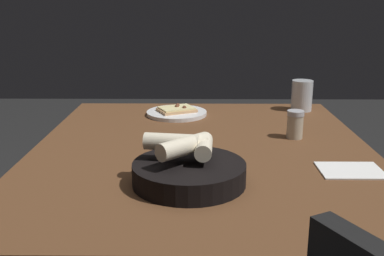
# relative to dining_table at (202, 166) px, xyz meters

# --- Properties ---
(dining_table) EXTENTS (1.00, 1.18, 0.73)m
(dining_table) POSITION_rel_dining_table_xyz_m (0.00, 0.00, 0.00)
(dining_table) COLOR brown
(dining_table) RESTS_ON ground
(pizza_plate) EXTENTS (0.23, 0.23, 0.04)m
(pizza_plate) POSITION_rel_dining_table_xyz_m (-0.09, 0.40, 0.07)
(pizza_plate) COLOR white
(pizza_plate) RESTS_ON dining_table
(bread_basket) EXTENTS (0.27, 0.27, 0.12)m
(bread_basket) POSITION_rel_dining_table_xyz_m (-0.04, -0.27, 0.09)
(bread_basket) COLOR black
(bread_basket) RESTS_ON dining_table
(beer_glass) EXTENTS (0.08, 0.08, 0.12)m
(beer_glass) POSITION_rel_dining_table_xyz_m (0.39, 0.47, 0.11)
(beer_glass) COLOR silver
(beer_glass) RESTS_ON dining_table
(pepper_shaker) EXTENTS (0.05, 0.05, 0.09)m
(pepper_shaker) POSITION_rel_dining_table_xyz_m (0.29, 0.10, 0.09)
(pepper_shaker) COLOR #BFB299
(pepper_shaker) RESTS_ON dining_table
(napkin) EXTENTS (0.16, 0.12, 0.00)m
(napkin) POSITION_rel_dining_table_xyz_m (0.38, -0.18, 0.06)
(napkin) COLOR white
(napkin) RESTS_ON dining_table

